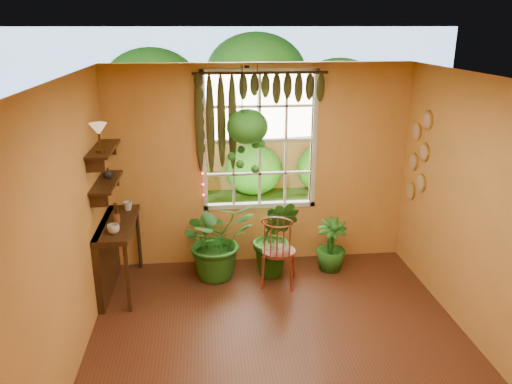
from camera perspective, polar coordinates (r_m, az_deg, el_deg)
floor at (r=5.22m, az=3.31°, el=-18.51°), size 4.50×4.50×0.00m
ceiling at (r=4.19m, az=4.00°, el=12.41°), size 4.50×4.50×0.00m
wall_back at (r=6.64m, az=0.43°, el=2.89°), size 4.00×0.00×4.00m
wall_left at (r=4.66m, az=-21.54°, el=-5.48°), size 0.00×4.50×4.50m
wall_right at (r=5.24m, az=25.77°, el=-3.41°), size 0.00×4.50×4.50m
window at (r=6.59m, az=0.41°, el=5.90°), size 1.52×0.10×1.86m
valance_vine at (r=6.36m, az=-0.23°, el=10.72°), size 1.70×0.12×1.10m
string_lights at (r=6.45m, az=-6.26°, el=5.96°), size 0.03×0.03×1.54m
wall_plates at (r=6.68m, az=18.08°, el=3.82°), size 0.04×0.32×1.10m
counter_ledge at (r=6.38m, az=-16.31°, el=-6.22°), size 0.40×1.20×0.90m
shelf_lower at (r=6.08m, az=-16.70°, el=1.07°), size 0.25×0.90×0.04m
shelf_upper at (r=5.97m, az=-17.06°, el=4.73°), size 0.25×0.90×0.04m
backyard at (r=11.18m, az=-1.02°, el=8.99°), size 14.00×10.00×12.00m
windsor_chair at (r=6.34m, az=2.56°, el=-7.87°), size 0.52×0.54×1.13m
potted_plant_left at (r=6.47m, az=-4.46°, el=-5.39°), size 1.17×1.10×1.05m
potted_plant_mid at (r=6.48m, az=2.23°, el=-5.25°), size 0.70×0.62×1.06m
potted_plant_right at (r=6.76m, az=8.59°, el=-6.02°), size 0.45×0.45×0.71m
hanging_basket at (r=6.14m, az=-1.00°, el=7.08°), size 0.51×0.51×1.30m
cup_a at (r=5.88m, az=-15.98°, el=-4.07°), size 0.18×0.18×0.11m
cup_b at (r=6.55m, az=-14.44°, el=-1.57°), size 0.16×0.16×0.11m
brush_jar at (r=6.17m, az=-15.72°, el=-2.30°), size 0.08×0.08×0.31m
shelf_vase at (r=6.16m, az=-16.56°, el=2.08°), size 0.14×0.14×0.13m
tiffany_lamp at (r=5.70m, az=-17.55°, el=6.67°), size 0.19×0.19×0.32m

